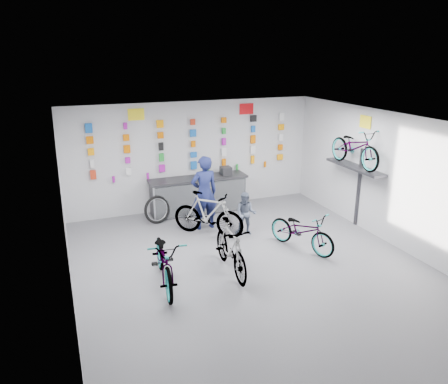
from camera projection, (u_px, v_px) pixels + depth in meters
name	position (u px, v px, depth m)	size (l,w,h in m)	color
floor	(252.00, 268.00, 9.01)	(8.00, 8.00, 0.00)	#525257
ceiling	(256.00, 123.00, 8.08)	(8.00, 8.00, 0.00)	white
wall_back	(193.00, 156.00, 12.09)	(7.00, 7.00, 0.00)	silver
wall_front	(402.00, 305.00, 5.00)	(7.00, 7.00, 0.00)	silver
wall_left	(65.00, 224.00, 7.34)	(8.00, 8.00, 0.00)	silver
wall_right	(396.00, 181.00, 9.76)	(8.00, 8.00, 0.00)	silver
counter	(199.00, 195.00, 12.00)	(2.70, 0.66, 1.00)	black
merch_wall	(192.00, 146.00, 11.92)	(5.57, 0.08, 1.57)	red
wall_bracket	(355.00, 170.00, 10.77)	(0.39, 1.90, 2.00)	#333338
sign_left	(136.00, 114.00, 11.18)	(0.42, 0.02, 0.30)	yellow
sign_right	(246.00, 109.00, 12.25)	(0.42, 0.02, 0.30)	red
sign_side	(365.00, 122.00, 10.46)	(0.02, 0.40, 0.30)	yellow
bike_left	(164.00, 260.00, 8.23)	(0.69, 1.99, 1.04)	gray
bike_center	(231.00, 248.00, 8.69)	(0.50, 1.78, 1.07)	gray
bike_right	(302.00, 230.00, 9.74)	(0.60, 1.72, 0.90)	gray
bike_service	(208.00, 214.00, 10.46)	(0.51, 1.81, 1.09)	gray
bike_wall	(355.00, 147.00, 10.56)	(0.63, 1.80, 0.95)	gray
clerk	(204.00, 193.00, 10.78)	(0.68, 0.45, 1.87)	#151C49
customer	(246.00, 214.00, 10.53)	(0.51, 0.40, 1.06)	#4D576C
spare_wheel	(157.00, 210.00, 11.28)	(0.76, 0.38, 0.74)	black
register	(226.00, 171.00, 12.09)	(0.28, 0.30, 0.22)	black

